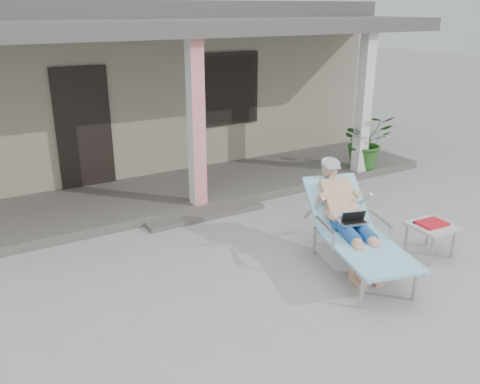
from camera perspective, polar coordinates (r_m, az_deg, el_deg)
ground at (r=6.74m, az=3.50°, el=-8.15°), size 60.00×60.00×0.00m
house at (r=11.98m, az=-14.25°, el=12.18°), size 10.40×5.40×3.30m
porch_deck at (r=9.13m, az=-7.00°, el=0.00°), size 10.00×2.00×0.15m
porch_overhang at (r=8.55m, az=-7.64°, el=17.25°), size 10.00×2.30×2.85m
porch_step at (r=8.17m, az=-3.72°, el=-2.62°), size 2.00×0.30×0.07m
lounger at (r=6.57m, az=12.51°, el=-1.54°), size 1.27×2.11×1.33m
side_table at (r=7.28m, az=20.70°, el=-3.74°), size 0.56×0.56×0.48m
potted_palm at (r=10.38m, az=13.97°, el=5.57°), size 1.20×1.12×1.08m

